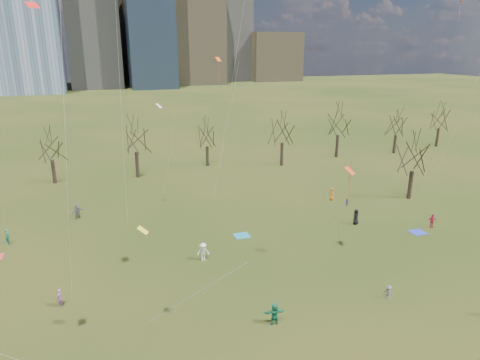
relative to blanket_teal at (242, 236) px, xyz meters
name	(u,v)px	position (x,y,z in m)	size (l,w,h in m)	color
ground	(292,311)	(-0.99, -14.22, -0.01)	(500.00, 500.00, 0.00)	black
downtown_skyline	(102,6)	(-3.43, 196.43, 38.99)	(212.50, 78.00, 118.00)	slate
bare_tree_row	(184,139)	(-1.08, 23.01, 6.10)	(113.04, 29.80, 9.50)	black
blanket_teal	(242,236)	(0.00, 0.00, 0.00)	(1.60, 1.50, 0.03)	teal
blanket_navy	(418,232)	(18.40, -5.55, 0.00)	(1.60, 1.50, 0.03)	#2233A2
person_3	(388,292)	(7.02, -15.20, 0.57)	(0.76, 0.44, 1.18)	slate
person_5	(275,314)	(-2.88, -15.18, 0.82)	(1.55, 0.50, 1.68)	#1A7856
person_6	(356,217)	(13.29, -1.34, 0.88)	(0.88, 0.57, 1.79)	black
person_7	(60,298)	(-17.70, -7.64, 0.73)	(0.54, 0.36, 1.49)	#9750A0
person_8	(347,202)	(15.58, 4.02, 0.49)	(0.50, 0.39, 1.02)	#293AB5
person_9	(203,252)	(-5.30, -4.03, 0.88)	(1.15, 0.66, 1.78)	white
person_10	(432,221)	(20.75, -4.95, 0.77)	(0.92, 0.38, 1.58)	#C61C47
person_11	(78,211)	(-16.60, 10.94, 0.88)	(1.66, 0.53, 1.79)	slate
person_12	(332,194)	(14.95, 6.70, 0.81)	(0.81, 0.53, 1.66)	orange
person_13	(8,236)	(-23.25, 6.00, 0.84)	(0.62, 0.41, 1.70)	#186E54
kites_airborne	(274,111)	(3.36, -0.10, 13.16)	(61.84, 46.33, 32.06)	#E95B13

